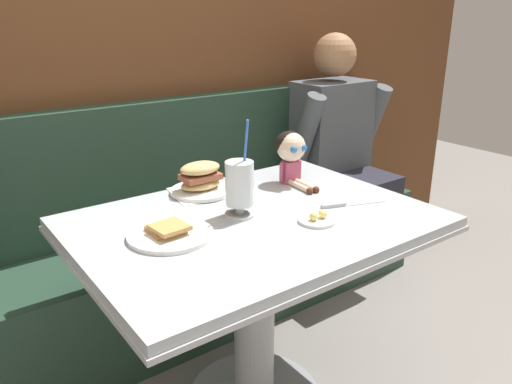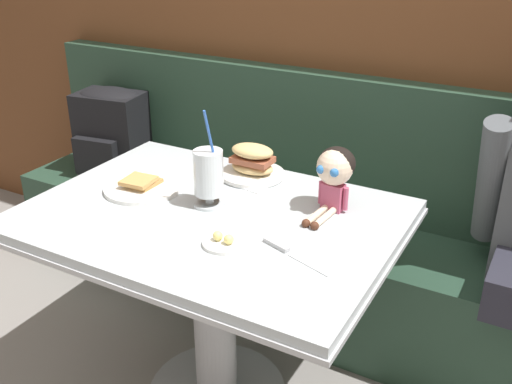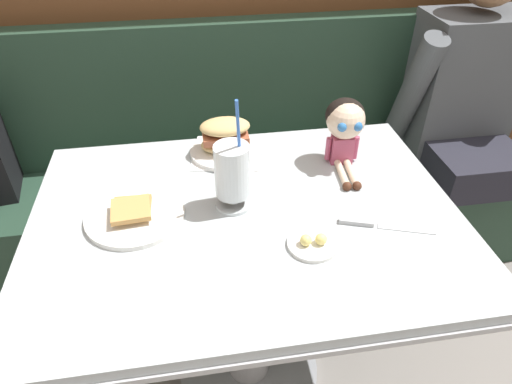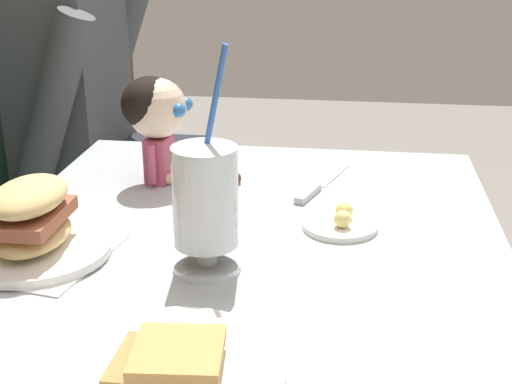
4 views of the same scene
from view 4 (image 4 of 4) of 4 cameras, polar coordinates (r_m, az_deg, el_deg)
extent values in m
cube|color=#B2BCC1|center=(1.04, -1.52, -6.33)|extent=(1.10, 0.80, 0.03)
cube|color=#B7BABF|center=(1.05, -1.51, -7.45)|extent=(1.11, 0.81, 0.02)
cylinder|color=white|center=(0.79, -6.83, -14.06)|extent=(0.25, 0.25, 0.01)
cube|color=#B78447|center=(0.78, -7.86, -13.46)|extent=(0.10, 0.10, 0.01)
cube|color=tan|center=(0.77, -6.27, -12.66)|extent=(0.10, 0.10, 0.01)
cylinder|color=silver|center=(1.01, -3.93, -5.91)|extent=(0.10, 0.10, 0.01)
cylinder|color=silver|center=(1.00, -3.96, -4.89)|extent=(0.03, 0.03, 0.03)
cylinder|color=silver|center=(0.97, -4.09, -0.36)|extent=(0.09, 0.09, 0.14)
cylinder|color=#E0DB6B|center=(0.97, -4.07, -1.08)|extent=(0.08, 0.08, 0.11)
cylinder|color=blue|center=(0.95, -3.66, 5.42)|extent=(0.02, 0.06, 0.22)
cube|color=white|center=(1.09, -17.22, -4.84)|extent=(0.23, 0.23, 0.00)
cylinder|color=white|center=(1.09, -17.26, -4.46)|extent=(0.22, 0.22, 0.01)
ellipsoid|color=tan|center=(1.08, -17.40, -3.28)|extent=(0.15, 0.10, 0.04)
cube|color=#995138|center=(1.07, -17.57, -1.92)|extent=(0.14, 0.09, 0.02)
ellipsoid|color=tan|center=(1.06, -17.75, -0.32)|extent=(0.15, 0.10, 0.04)
cylinder|color=white|center=(1.14, 6.73, -2.67)|extent=(0.12, 0.12, 0.01)
sphere|color=#F4E07A|center=(1.12, 6.94, -2.16)|extent=(0.03, 0.03, 0.03)
sphere|color=#F4E07A|center=(1.15, 7.08, -1.46)|extent=(0.03, 0.03, 0.03)
cube|color=silver|center=(1.37, 6.14, 1.34)|extent=(0.14, 0.06, 0.00)
cube|color=#B2B5BA|center=(1.26, 4.18, -0.15)|extent=(0.09, 0.04, 0.01)
cube|color=#B74C6B|center=(1.34, -7.75, 2.62)|extent=(0.07, 0.04, 0.08)
sphere|color=beige|center=(1.31, -7.96, 6.67)|extent=(0.11, 0.11, 0.11)
ellipsoid|color=black|center=(1.31, -8.47, 7.03)|extent=(0.12, 0.11, 0.10)
sphere|color=#2D6BB2|center=(1.27, -6.24, 6.52)|extent=(0.03, 0.03, 0.03)
sphere|color=#2D6BB2|center=(1.31, -5.64, 7.00)|extent=(0.03, 0.03, 0.03)
cylinder|color=beige|center=(1.31, -4.59, 0.87)|extent=(0.03, 0.12, 0.02)
cylinder|color=beige|center=(1.34, -4.25, 1.28)|extent=(0.03, 0.12, 0.02)
sphere|color=#4C2819|center=(1.29, -2.04, 0.67)|extent=(0.03, 0.03, 0.03)
sphere|color=#4C2819|center=(1.32, -1.75, 1.09)|extent=(0.03, 0.03, 0.03)
cylinder|color=#B74C6B|center=(1.30, -8.36, 2.24)|extent=(0.02, 0.02, 0.07)
cylinder|color=#B74C6B|center=(1.37, -7.19, 3.33)|extent=(0.02, 0.02, 0.07)
cube|color=#4C5156|center=(2.05, -14.70, 7.45)|extent=(0.38, 0.24, 0.58)
cube|color=#23232D|center=(2.06, -9.48, 1.47)|extent=(0.34, 0.36, 0.14)
cylinder|color=#4C5156|center=(1.82, -15.96, 6.57)|extent=(0.09, 0.25, 0.48)
cylinder|color=#4C5156|center=(2.24, -11.40, 9.59)|extent=(0.09, 0.25, 0.48)
camera|label=1|loc=(1.05, 97.82, 6.00)|focal=35.10mm
camera|label=2|loc=(2.16, 45.07, 24.83)|focal=41.18mm
camera|label=3|loc=(1.11, 56.85, 27.08)|focal=31.40mm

